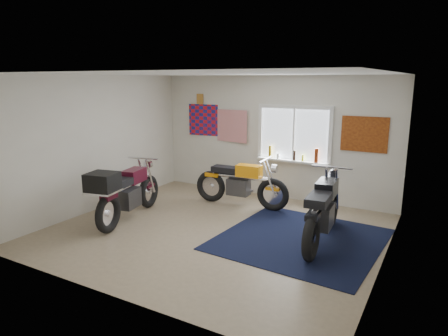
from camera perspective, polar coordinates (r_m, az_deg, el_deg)
The scene contains 10 objects.
ground at distance 7.13m, azimuth -1.14°, elevation -8.94°, with size 5.50×5.50×0.00m, color #9E896B.
room_shell at distance 6.70m, azimuth -1.20°, elevation 4.22°, with size 5.50×5.50×5.50m.
navy_rug at distance 6.88m, azimuth 10.85°, elevation -9.93°, with size 2.50×2.60×0.01m, color black.
window_assembly at distance 8.75m, azimuth 9.94°, elevation 4.21°, with size 1.66×0.17×1.26m.
oil_bottles at distance 8.71m, azimuth 10.35°, elevation 1.88°, with size 1.13×0.09×0.30m.
flag_display at distance 9.75m, azimuth -3.45°, elevation 9.82°, with size 1.60×0.10×1.17m.
triumph_poster at distance 8.38m, azimuth 19.42°, elevation 4.57°, with size 0.90×0.03×0.70m, color #A54C14.
yellow_triumph at distance 8.35m, azimuth 2.36°, elevation -2.33°, with size 2.11×0.63×1.06m.
black_chrome_bike at distance 6.70m, azimuth 13.92°, elevation -6.10°, with size 0.69×2.27×1.16m.
maroon_tourer at distance 7.62m, azimuth -14.01°, elevation -3.36°, with size 0.89×2.16×1.10m.
Camera 1 is at (3.37, -5.71, 2.61)m, focal length 32.00 mm.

